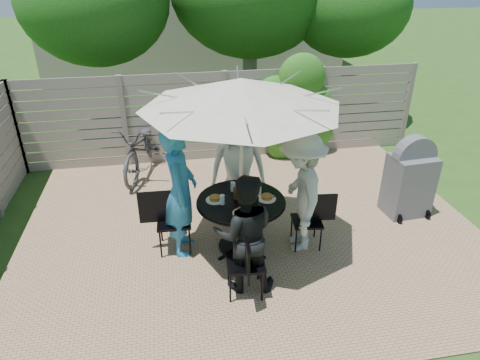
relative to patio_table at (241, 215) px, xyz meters
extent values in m
plane|color=#2A4B17|center=(0.25, 0.18, -0.56)|extent=(60.00, 60.00, 0.00)
cube|color=#A27C5E|center=(0.25, 0.68, -0.55)|extent=(7.00, 6.00, 0.02)
cube|color=gray|center=(0.25, 3.18, 0.36)|extent=(8.00, 0.10, 1.85)
ellipsoid|color=#225D15|center=(1.65, 3.03, 0.34)|extent=(1.20, 0.70, 1.80)
ellipsoid|color=#1B4810|center=(-2.25, 5.18, 2.41)|extent=(3.20, 3.20, 2.72)
ellipsoid|color=#1B4810|center=(3.45, 4.98, 2.27)|extent=(2.80, 2.80, 2.38)
cylinder|color=black|center=(0.00, 0.00, 0.23)|extent=(1.37, 1.37, 0.03)
cylinder|color=black|center=(0.00, 0.00, -0.17)|extent=(0.09, 0.09, 0.79)
cylinder|color=black|center=(0.00, 0.00, -0.54)|extent=(0.66, 0.66, 0.04)
cylinder|color=silver|center=(0.00, 0.00, 0.63)|extent=(0.05, 0.05, 2.37)
cone|color=beige|center=(0.00, 0.00, 1.76)|extent=(2.89, 2.89, 0.36)
cube|color=black|center=(0.12, 0.94, -0.15)|extent=(0.42, 0.42, 0.03)
cube|color=black|center=(0.14, 1.14, 0.07)|extent=(0.05, 0.40, 0.41)
imported|color=silver|center=(0.11, 0.82, 0.33)|extent=(0.94, 0.67, 1.78)
cube|color=black|center=(-0.94, 0.12, -0.08)|extent=(0.48, 0.48, 0.04)
cube|color=black|center=(-1.18, 0.13, 0.18)|extent=(0.47, 0.05, 0.48)
imported|color=teal|center=(-0.82, 0.11, 0.39)|extent=(0.54, 0.75, 1.90)
cube|color=black|center=(-0.12, -0.94, -0.10)|extent=(0.49, 0.49, 0.04)
cube|color=black|center=(-0.14, -1.17, 0.15)|extent=(0.07, 0.45, 0.46)
imported|color=black|center=(-0.11, -0.82, 0.24)|extent=(0.85, 0.70, 1.59)
cube|color=black|center=(0.94, -0.12, -0.14)|extent=(0.45, 0.45, 0.03)
cube|color=black|center=(1.15, -0.14, 0.08)|extent=(0.41, 0.07, 0.42)
imported|color=beige|center=(0.82, -0.11, 0.33)|extent=(0.81, 1.23, 1.79)
cylinder|color=white|center=(0.05, 0.36, 0.25)|extent=(0.26, 0.26, 0.01)
cylinder|color=#9C5E2E|center=(0.05, 0.36, 0.28)|extent=(0.15, 0.15, 0.05)
cylinder|color=white|center=(-0.36, 0.05, 0.25)|extent=(0.26, 0.26, 0.01)
cylinder|color=#9C5E2E|center=(-0.36, 0.05, 0.28)|extent=(0.15, 0.15, 0.05)
cylinder|color=white|center=(-0.05, -0.36, 0.25)|extent=(0.26, 0.26, 0.01)
cylinder|color=#9C5E2E|center=(-0.05, -0.36, 0.28)|extent=(0.15, 0.15, 0.05)
cylinder|color=white|center=(0.36, -0.05, 0.25)|extent=(0.26, 0.26, 0.01)
cylinder|color=#9C5E2E|center=(0.36, -0.05, 0.28)|extent=(0.15, 0.15, 0.05)
cylinder|color=white|center=(0.14, -0.32, 0.25)|extent=(0.24, 0.24, 0.01)
cylinder|color=#9C5E2E|center=(0.14, -0.32, 0.28)|extent=(0.14, 0.14, 0.05)
cylinder|color=silver|center=(-0.07, 0.27, 0.31)|extent=(0.07, 0.07, 0.14)
cylinder|color=silver|center=(-0.27, -0.07, 0.31)|extent=(0.07, 0.07, 0.14)
cylinder|color=silver|center=(0.07, -0.27, 0.31)|extent=(0.07, 0.07, 0.14)
cylinder|color=silver|center=(0.27, 0.07, 0.31)|extent=(0.07, 0.07, 0.14)
cylinder|color=#59280C|center=(-0.05, 0.06, 0.32)|extent=(0.09, 0.09, 0.16)
cylinder|color=#C6B293|center=(0.13, 0.21, 0.30)|extent=(0.08, 0.08, 0.12)
imported|color=#333338|center=(-1.43, 2.78, -0.03)|extent=(1.25, 2.14, 1.06)
cube|color=#59595E|center=(2.84, 0.46, -0.04)|extent=(0.71, 0.56, 1.03)
cylinder|color=#59595E|center=(2.84, 0.46, 0.47)|extent=(0.69, 0.26, 0.68)
camera|label=1|loc=(-0.91, -5.05, 3.23)|focal=32.00mm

